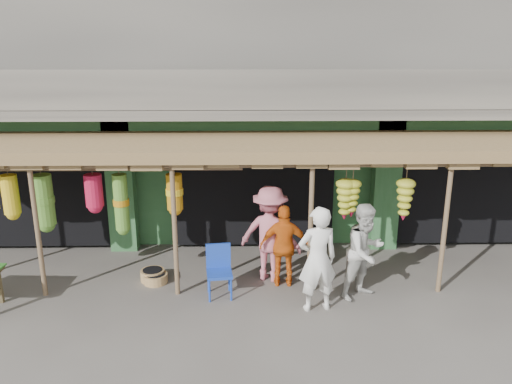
{
  "coord_description": "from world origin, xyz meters",
  "views": [
    {
      "loc": [
        -0.19,
        -8.82,
        4.51
      ],
      "look_at": [
        0.02,
        1.0,
        1.66
      ],
      "focal_mm": 35.0,
      "sensor_mm": 36.0,
      "label": 1
    }
  ],
  "objects_px": {
    "person_front": "(317,259)",
    "person_shopper": "(270,234)",
    "blue_chair": "(219,268)",
    "person_right": "(365,251)",
    "person_vendor": "(284,246)"
  },
  "relations": [
    {
      "from": "blue_chair",
      "to": "person_front",
      "type": "height_order",
      "value": "person_front"
    },
    {
      "from": "person_right",
      "to": "person_shopper",
      "type": "height_order",
      "value": "person_shopper"
    },
    {
      "from": "blue_chair",
      "to": "person_front",
      "type": "bearing_deg",
      "value": -25.51
    },
    {
      "from": "blue_chair",
      "to": "person_vendor",
      "type": "distance_m",
      "value": 1.34
    },
    {
      "from": "person_right",
      "to": "person_front",
      "type": "bearing_deg",
      "value": 171.91
    },
    {
      "from": "person_right",
      "to": "person_vendor",
      "type": "xyz_separation_m",
      "value": [
        -1.45,
        0.51,
        -0.09
      ]
    },
    {
      "from": "person_vendor",
      "to": "person_shopper",
      "type": "relative_size",
      "value": 0.84
    },
    {
      "from": "blue_chair",
      "to": "person_vendor",
      "type": "xyz_separation_m",
      "value": [
        1.26,
        0.37,
        0.27
      ]
    },
    {
      "from": "person_front",
      "to": "person_shopper",
      "type": "relative_size",
      "value": 0.99
    },
    {
      "from": "blue_chair",
      "to": "person_shopper",
      "type": "bearing_deg",
      "value": 26.19
    },
    {
      "from": "person_front",
      "to": "person_vendor",
      "type": "bearing_deg",
      "value": -73.75
    },
    {
      "from": "blue_chair",
      "to": "person_right",
      "type": "relative_size",
      "value": 0.54
    },
    {
      "from": "blue_chair",
      "to": "person_right",
      "type": "xyz_separation_m",
      "value": [
        2.7,
        -0.14,
        0.36
      ]
    },
    {
      "from": "person_front",
      "to": "person_right",
      "type": "xyz_separation_m",
      "value": [
        0.95,
        0.46,
        -0.05
      ]
    },
    {
      "from": "blue_chair",
      "to": "person_vendor",
      "type": "height_order",
      "value": "person_vendor"
    }
  ]
}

